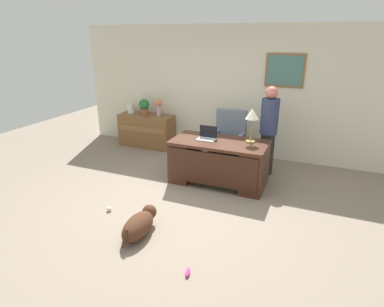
{
  "coord_description": "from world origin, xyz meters",
  "views": [
    {
      "loc": [
        1.88,
        -4.01,
        2.49
      ],
      "look_at": [
        0.08,
        0.3,
        0.75
      ],
      "focal_mm": 29.95,
      "sensor_mm": 36.0,
      "label": 1
    }
  ],
  "objects": [
    {
      "name": "dog_toy_ball",
      "position": [
        -0.89,
        -0.62,
        0.04
      ],
      "size": [
        0.07,
        0.07,
        0.07
      ],
      "primitive_type": "sphere",
      "color": "beige",
      "rests_on": "ground_plane"
    },
    {
      "name": "back_wall",
      "position": [
        0.01,
        2.6,
        1.35
      ],
      "size": [
        7.0,
        0.16,
        2.7
      ],
      "color": "beige",
      "rests_on": "ground_plane"
    },
    {
      "name": "desk",
      "position": [
        0.3,
        0.95,
        0.42
      ],
      "size": [
        1.64,
        0.82,
        0.78
      ],
      "color": "#422316",
      "rests_on": "ground_plane"
    },
    {
      "name": "armchair",
      "position": [
        0.22,
        1.84,
        0.49
      ],
      "size": [
        0.6,
        0.59,
        1.11
      ],
      "color": "slate",
      "rests_on": "ground_plane"
    },
    {
      "name": "vase_with_flowers",
      "position": [
        -1.55,
        2.25,
        1.0
      ],
      "size": [
        0.17,
        0.17,
        0.39
      ],
      "color": "#C38EA3",
      "rests_on": "credenza"
    },
    {
      "name": "dog_lying",
      "position": [
        -0.15,
        -0.95,
        0.16
      ],
      "size": [
        0.32,
        0.81,
        0.3
      ],
      "color": "#472819",
      "rests_on": "ground_plane"
    },
    {
      "name": "potted_plant",
      "position": [
        -1.93,
        2.25,
        0.95
      ],
      "size": [
        0.24,
        0.24,
        0.36
      ],
      "color": "brown",
      "rests_on": "credenza"
    },
    {
      "name": "person_standing",
      "position": [
        1.0,
        1.72,
        0.85
      ],
      "size": [
        0.32,
        0.32,
        1.64
      ],
      "color": "#262323",
      "rests_on": "ground_plane"
    },
    {
      "name": "desk_lamp",
      "position": [
        0.8,
        1.13,
        1.23
      ],
      "size": [
        0.22,
        0.22,
        0.58
      ],
      "color": "#9E8447",
      "rests_on": "desk"
    },
    {
      "name": "laptop",
      "position": [
        0.07,
        1.01,
        0.83
      ],
      "size": [
        0.32,
        0.22,
        0.23
      ],
      "color": "#B2B5BA",
      "rests_on": "desk"
    },
    {
      "name": "ground_plane",
      "position": [
        0.0,
        0.0,
        0.0
      ],
      "size": [
        12.0,
        12.0,
        0.0
      ],
      "primitive_type": "plane",
      "color": "gray"
    },
    {
      "name": "credenza",
      "position": [
        -1.89,
        2.25,
        0.38
      ],
      "size": [
        1.28,
        0.5,
        0.75
      ],
      "color": "brown",
      "rests_on": "ground_plane"
    },
    {
      "name": "dog_toy_bone",
      "position": [
        0.73,
        -1.4,
        0.03
      ],
      "size": [
        0.09,
        0.16,
        0.05
      ],
      "primitive_type": "ellipsoid",
      "rotation": [
        0.0,
        0.0,
        4.97
      ],
      "color": "#D8338C",
      "rests_on": "ground_plane"
    },
    {
      "name": "vase_empty",
      "position": [
        -2.29,
        2.25,
        0.86
      ],
      "size": [
        0.16,
        0.16,
        0.22
      ],
      "primitive_type": "cylinder",
      "color": "silver",
      "rests_on": "credenza"
    }
  ]
}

